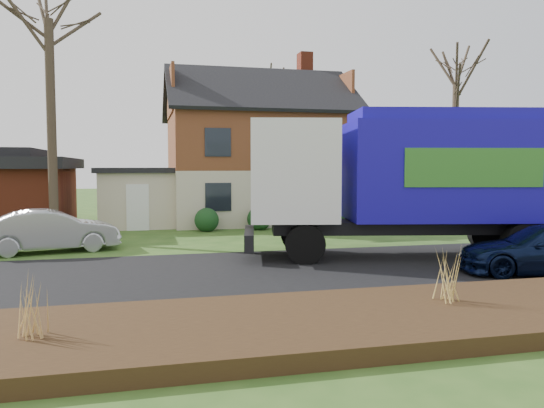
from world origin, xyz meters
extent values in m
plane|color=#2B4F1A|center=(0.00, 0.00, 0.00)|extent=(120.00, 120.00, 0.00)
cube|color=black|center=(0.00, 0.00, 0.01)|extent=(80.00, 7.00, 0.02)
cube|color=black|center=(0.00, -5.30, 0.15)|extent=(80.00, 3.50, 0.30)
cube|color=beige|center=(2.00, 14.00, 1.35)|extent=(9.00, 7.50, 2.70)
cube|color=#563218|center=(2.00, 14.00, 4.10)|extent=(9.00, 7.50, 2.80)
cube|color=maroon|center=(5.00, 15.00, 8.46)|extent=(0.70, 0.90, 1.60)
cube|color=beige|center=(-4.20, 13.50, 1.30)|extent=(3.50, 5.50, 2.60)
cube|color=black|center=(-4.20, 13.50, 2.72)|extent=(3.90, 5.90, 0.24)
cylinder|color=black|center=(0.69, 0.94, 0.59)|extent=(1.25, 0.63, 1.19)
cylinder|color=black|center=(1.17, 3.29, 0.59)|extent=(1.25, 0.63, 1.19)
cylinder|color=black|center=(7.08, -0.37, 0.59)|extent=(1.25, 0.63, 1.19)
cylinder|color=black|center=(7.56, 1.99, 0.59)|extent=(1.25, 0.63, 1.19)
cylinder|color=black|center=(9.02, 1.69, 0.59)|extent=(1.25, 0.63, 1.19)
cube|color=black|center=(4.85, 1.31, 0.97)|extent=(9.91, 3.31, 0.40)
cube|color=white|center=(0.65, 2.17, 2.74)|extent=(3.15, 3.33, 3.09)
cube|color=black|center=(-0.58, 2.42, 2.92)|extent=(0.59, 2.48, 1.03)
cube|color=black|center=(-0.69, 2.44, 0.63)|extent=(0.85, 2.86, 0.51)
cube|color=#170DA0|center=(5.92, 1.09, 2.74)|extent=(7.63, 4.24, 3.09)
cube|color=#170DA0|center=(5.92, 1.09, 4.46)|extent=(7.23, 3.84, 0.34)
cube|color=#317827|center=(5.46, -0.29, 2.86)|extent=(4.04, 0.87, 1.14)
cube|color=#317827|center=(6.04, 2.55, 2.86)|extent=(4.04, 0.87, 1.14)
imported|color=#A0A3A7|center=(-6.99, 5.13, 0.72)|extent=(4.61, 2.47, 1.44)
cylinder|color=#3F3225|center=(-7.33, 8.03, 4.25)|extent=(0.35, 0.35, 8.50)
cylinder|color=#3F3225|center=(10.71, 8.95, 3.40)|extent=(0.31, 0.31, 6.81)
cylinder|color=#3C3024|center=(4.72, 22.78, 3.94)|extent=(0.30, 0.30, 7.87)
cone|color=tan|center=(-5.61, -5.38, 0.81)|extent=(0.05, 0.05, 1.01)
cone|color=tan|center=(-5.78, -5.38, 0.81)|extent=(0.05, 0.05, 1.01)
cone|color=tan|center=(-5.44, -5.38, 0.81)|extent=(0.05, 0.05, 1.01)
cone|color=tan|center=(-5.61, -5.24, 0.81)|extent=(0.05, 0.05, 1.01)
cone|color=tan|center=(-5.61, -5.51, 0.81)|extent=(0.05, 0.05, 1.01)
cone|color=tan|center=(1.67, -5.04, 0.82)|extent=(0.04, 0.04, 1.04)
cone|color=tan|center=(1.50, -5.04, 0.82)|extent=(0.04, 0.04, 1.04)
cone|color=tan|center=(1.83, -5.04, 0.82)|extent=(0.04, 0.04, 1.04)
cone|color=tan|center=(1.67, -4.91, 0.82)|extent=(0.04, 0.04, 1.04)
cone|color=tan|center=(1.67, -5.17, 0.82)|extent=(0.04, 0.04, 1.04)
camera|label=1|loc=(-3.93, -13.93, 2.88)|focal=35.00mm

